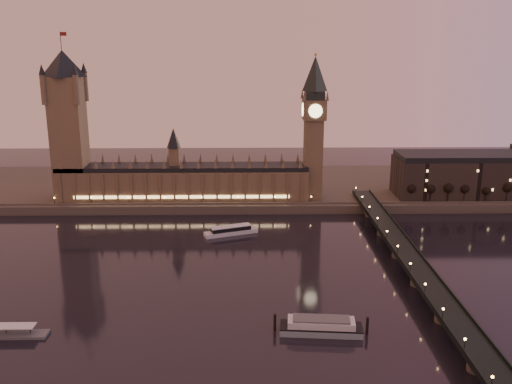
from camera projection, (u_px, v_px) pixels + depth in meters
ground at (236, 271)px, 303.29m from camera, size 700.00×700.00×0.00m
far_embankment at (276, 187)px, 462.12m from camera, size 560.00×130.00×6.00m
palace_of_westminster at (183, 178)px, 413.66m from camera, size 180.00×26.62×52.00m
victoria_tower at (67, 117)px, 400.82m from camera, size 31.68×31.68×118.00m
big_ben at (314, 119)px, 403.99m from camera, size 17.68×17.68×104.00m
westminster_bridge at (407, 261)px, 303.26m from camera, size 13.20×260.00×15.30m
city_block at (498, 173)px, 426.76m from camera, size 155.00×45.00×34.00m
bare_tree_0 at (411, 190)px, 406.38m from camera, size 5.96×5.96×12.11m
bare_tree_1 at (430, 190)px, 406.59m from camera, size 5.96×5.96×12.11m
bare_tree_2 at (449, 190)px, 406.80m from camera, size 5.96×5.96×12.11m
bare_tree_3 at (467, 190)px, 407.02m from camera, size 5.96×5.96×12.11m
bare_tree_4 at (486, 190)px, 407.23m from camera, size 5.96×5.96×12.11m
bare_tree_5 at (505, 190)px, 407.44m from camera, size 5.96×5.96×12.11m
cruise_boat_a at (231, 231)px, 359.74m from camera, size 34.46×18.79×5.45m
moored_barge at (321, 326)px, 239.46m from camera, size 39.84×12.73×7.33m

